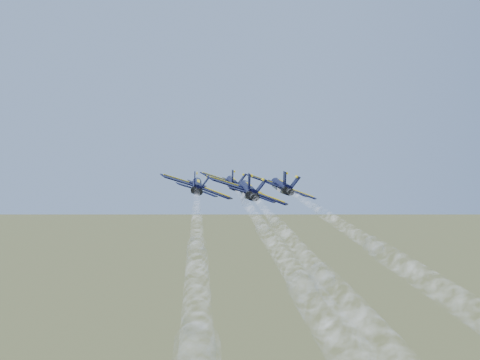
# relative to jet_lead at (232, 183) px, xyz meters

# --- Properties ---
(jet_lead) EXTENTS (13.51, 18.53, 5.58)m
(jet_lead) POSITION_rel_jet_lead_xyz_m (0.00, 0.00, 0.00)
(jet_lead) COLOR black
(jet_left) EXTENTS (13.51, 18.53, 5.58)m
(jet_left) POSITION_rel_jet_lead_xyz_m (-5.72, -12.34, 0.00)
(jet_left) COLOR black
(jet_right) EXTENTS (13.51, 18.53, 5.58)m
(jet_right) POSITION_rel_jet_lead_xyz_m (10.06, -11.58, 0.00)
(jet_right) COLOR black
(jet_slot) EXTENTS (13.51, 18.53, 5.58)m
(jet_slot) POSITION_rel_jet_lead_xyz_m (4.38, -24.03, 0.00)
(jet_slot) COLOR black
(smoke_trail_lead) EXTENTS (15.86, 90.91, 2.89)m
(smoke_trail_lead) POSITION_rel_jet_lead_xyz_m (10.20, -66.77, 0.04)
(smoke_trail_lead) COLOR white
(smoke_trail_left) EXTENTS (15.86, 90.91, 2.89)m
(smoke_trail_left) POSITION_rel_jet_lead_xyz_m (4.48, -79.12, 0.04)
(smoke_trail_left) COLOR white
(smoke_trail_right) EXTENTS (15.86, 90.91, 2.89)m
(smoke_trail_right) POSITION_rel_jet_lead_xyz_m (20.26, -78.36, 0.04)
(smoke_trail_right) COLOR white
(smoke_trail_slot) EXTENTS (15.86, 90.91, 2.89)m
(smoke_trail_slot) POSITION_rel_jet_lead_xyz_m (14.58, -90.80, 0.04)
(smoke_trail_slot) COLOR white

